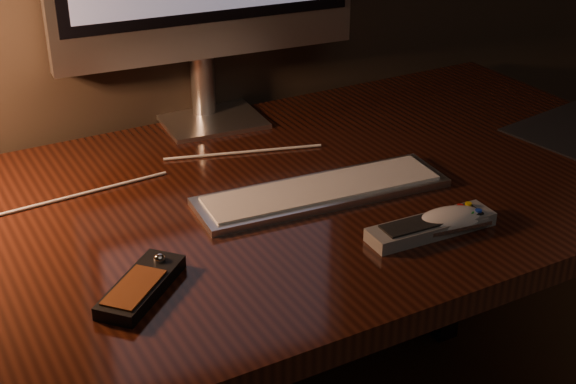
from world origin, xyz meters
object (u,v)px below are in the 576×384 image
media_remote (141,286)px  tv_remote (431,226)px  mouse (449,222)px  desk (223,251)px  keyboard (322,191)px

media_remote → tv_remote: media_remote is taller
mouse → desk: bearing=136.3°
keyboard → tv_remote: tv_remote is taller
desk → keyboard: (0.13, -0.11, 0.14)m
desk → tv_remote: 0.39m
desk → media_remote: bearing=-133.1°
mouse → media_remote: size_ratio=0.74×
mouse → tv_remote: 0.03m
desk → media_remote: 0.35m
tv_remote → mouse: bearing=-0.4°
tv_remote → media_remote: bearing=174.7°
keyboard → desk: bearing=143.5°
media_remote → tv_remote: 0.43m
mouse → media_remote: 0.46m
desk → media_remote: size_ratio=10.70×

